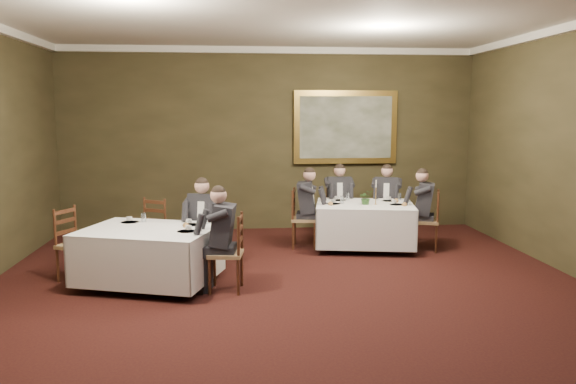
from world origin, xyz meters
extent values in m
plane|color=black|center=(0.00, 0.00, 0.00)|extent=(10.00, 10.00, 0.00)
cube|color=#2F2917|center=(0.00, 5.00, 1.75)|extent=(8.00, 0.10, 3.50)
cube|color=white|center=(0.00, 4.95, 3.44)|extent=(8.00, 0.10, 0.12)
cube|color=black|center=(1.47, 3.19, 0.73)|extent=(1.72, 1.41, 0.04)
cube|color=white|center=(1.47, 3.19, 0.76)|extent=(1.79, 1.48, 0.02)
cube|color=white|center=(1.47, 3.19, 0.42)|extent=(1.81, 1.50, 0.65)
cube|color=black|center=(-1.82, 1.46, 0.73)|extent=(1.90, 1.64, 0.04)
cube|color=white|center=(-1.82, 1.46, 0.76)|extent=(1.98, 1.72, 0.02)
cube|color=white|center=(-1.82, 1.46, 0.42)|extent=(2.00, 1.74, 0.65)
cube|color=olive|center=(1.20, 4.07, 0.48)|extent=(0.46, 0.44, 0.05)
cube|color=black|center=(1.20, 4.26, 0.73)|extent=(0.38, 0.05, 0.54)
cube|color=black|center=(1.20, 4.07, 0.86)|extent=(0.43, 0.33, 0.55)
sphere|color=tan|center=(1.20, 4.07, 1.24)|extent=(0.22, 0.22, 0.21)
cube|color=olive|center=(2.05, 3.92, 0.48)|extent=(0.55, 0.54, 0.05)
cube|color=black|center=(2.11, 4.10, 0.73)|extent=(0.37, 0.15, 0.54)
cube|color=black|center=(2.05, 3.92, 0.86)|extent=(0.50, 0.43, 0.55)
sphere|color=tan|center=(2.05, 3.92, 1.24)|extent=(0.27, 0.27, 0.21)
cube|color=olive|center=(0.48, 3.37, 0.48)|extent=(0.49, 0.51, 0.05)
cube|color=black|center=(0.30, 3.41, 0.73)|extent=(0.09, 0.38, 0.54)
cube|color=black|center=(0.48, 3.37, 0.86)|extent=(0.38, 0.47, 0.55)
sphere|color=tan|center=(0.48, 3.37, 1.24)|extent=(0.24, 0.24, 0.21)
cube|color=olive|center=(2.47, 3.01, 0.48)|extent=(0.55, 0.56, 0.05)
cube|color=black|center=(2.64, 2.95, 0.73)|extent=(0.16, 0.37, 0.54)
cube|color=black|center=(2.47, 3.01, 0.86)|extent=(0.44, 0.50, 0.55)
sphere|color=tan|center=(2.47, 3.01, 1.24)|extent=(0.27, 0.27, 0.21)
cube|color=olive|center=(-1.99, 2.42, 0.48)|extent=(0.59, 0.58, 0.05)
cube|color=black|center=(-1.89, 2.58, 0.73)|extent=(0.34, 0.22, 0.54)
cube|color=olive|center=(-1.13, 2.14, 0.48)|extent=(0.54, 0.53, 0.05)
cube|color=black|center=(-1.07, 2.32, 0.73)|extent=(0.37, 0.14, 0.54)
cube|color=black|center=(-1.13, 2.14, 0.86)|extent=(0.49, 0.42, 0.55)
sphere|color=tan|center=(-1.13, 2.14, 1.24)|extent=(0.26, 0.26, 0.21)
cube|color=olive|center=(-0.81, 1.14, 0.48)|extent=(0.47, 0.49, 0.05)
cube|color=black|center=(-0.62, 1.12, 0.73)|extent=(0.08, 0.38, 0.54)
cube|color=black|center=(-0.81, 1.14, 0.86)|extent=(0.36, 0.46, 0.55)
sphere|color=tan|center=(-0.81, 1.14, 1.24)|extent=(0.24, 0.24, 0.21)
cube|color=olive|center=(-2.83, 1.79, 0.48)|extent=(0.57, 0.58, 0.05)
cube|color=black|center=(-3.00, 1.87, 0.73)|extent=(0.20, 0.35, 0.54)
imported|color=#2D5926|center=(1.47, 3.11, 0.89)|extent=(0.24, 0.21, 0.25)
cylinder|color=gold|center=(1.64, 3.10, 0.77)|extent=(0.06, 0.06, 0.02)
cylinder|color=gold|center=(1.64, 3.10, 0.92)|extent=(0.01, 0.01, 0.28)
cylinder|color=white|center=(1.64, 3.10, 1.13)|extent=(0.02, 0.02, 0.12)
cylinder|color=white|center=(1.11, 3.60, 0.77)|extent=(0.25, 0.25, 0.01)
cylinder|color=white|center=(1.11, 3.75, 0.80)|extent=(0.08, 0.08, 0.05)
cylinder|color=white|center=(1.28, 3.60, 0.83)|extent=(0.06, 0.06, 0.14)
cylinder|color=white|center=(-2.14, 1.94, 0.77)|extent=(0.25, 0.25, 0.01)
cylinder|color=white|center=(-2.14, 2.09, 0.80)|extent=(0.08, 0.08, 0.05)
cylinder|color=white|center=(-1.97, 1.94, 0.83)|extent=(0.06, 0.06, 0.14)
cube|color=gold|center=(1.47, 4.94, 1.99)|extent=(2.02, 0.08, 1.41)
cube|color=#40462E|center=(1.47, 4.90, 1.99)|extent=(1.80, 0.01, 1.19)
camera|label=1|loc=(-0.68, -5.89, 2.27)|focal=35.00mm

